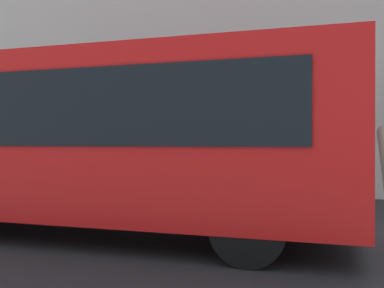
{
  "coord_description": "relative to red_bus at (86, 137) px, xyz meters",
  "views": [
    {
      "loc": [
        0.51,
        7.14,
        1.62
      ],
      "look_at": [
        2.66,
        0.5,
        1.58
      ],
      "focal_mm": 42.24,
      "sensor_mm": 36.0,
      "label": 1
    }
  ],
  "objects": [
    {
      "name": "ground_plane",
      "position": [
        -4.62,
        -0.33,
        -1.68
      ],
      "size": [
        60.0,
        60.0,
        0.0
      ],
      "primitive_type": "plane",
      "color": "#232326"
    },
    {
      "name": "red_bus",
      "position": [
        0.0,
        0.0,
        0.0
      ],
      "size": [
        9.05,
        2.54,
        3.08
      ],
      "color": "red",
      "rests_on": "ground_plane"
    }
  ]
}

